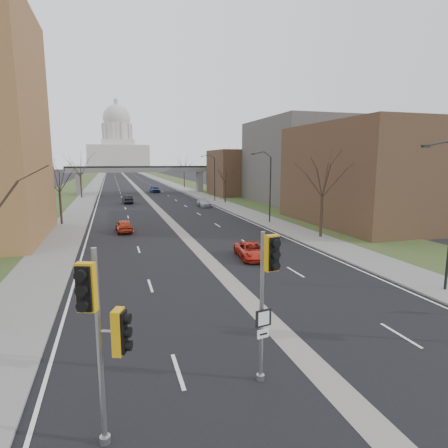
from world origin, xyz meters
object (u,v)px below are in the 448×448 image
car_left_far (127,199)px  signal_pole_median (267,281)px  car_right_near (252,251)px  car_left_near (124,226)px  signal_pole_left (102,323)px  car_right_far (155,189)px  car_right_mid (204,203)px

car_left_far → signal_pole_median: bearing=87.3°
signal_pole_median → car_right_near: 17.39m
car_left_near → car_right_near: size_ratio=0.90×
signal_pole_median → car_left_near: 30.96m
signal_pole_median → car_right_near: signal_pole_median is taller
signal_pole_left → signal_pole_median: 5.42m
signal_pole_median → car_right_far: bearing=75.4°
signal_pole_left → car_right_near: signal_pole_left is taller
car_right_near → car_right_far: car_right_far is taller
signal_pole_median → car_left_far: 59.13m
car_right_mid → car_left_far: bearing=144.3°
car_left_near → car_left_far: size_ratio=0.91×
signal_pole_left → car_left_far: bearing=108.5°
signal_pole_left → car_right_mid: 53.94m
signal_pole_left → car_right_near: bearing=79.9°
car_left_near → car_right_near: (9.35, -14.45, -0.06)m
signal_pole_median → car_right_near: bearing=59.8°
car_left_near → car_right_far: bearing=-103.5°
signal_pole_median → car_right_far: size_ratio=1.16×
car_left_far → car_right_far: (7.48, 22.76, 0.05)m
car_left_near → car_right_mid: bearing=-128.5°
signal_pole_median → car_right_far: 82.01m
car_left_far → car_right_near: (7.77, -42.88, -0.11)m
car_left_near → car_left_far: 28.48m
signal_pole_left → signal_pole_median: (5.20, 1.53, 0.12)m
car_right_far → car_left_far: bearing=-114.0°
car_right_mid → car_right_near: bearing=-96.8°
car_right_near → signal_pole_left: bearing=-115.8°
signal_pole_left → car_right_far: bearing=104.2°
signal_pole_median → car_right_mid: size_ratio=1.19×
signal_pole_median → car_left_near: size_ratio=1.32×
signal_pole_median → car_right_near: (5.67, 16.14, -3.12)m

